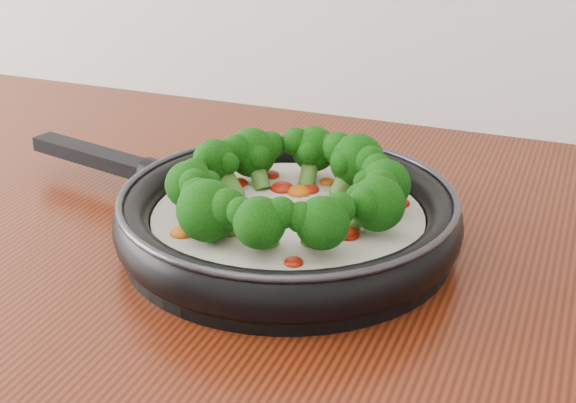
% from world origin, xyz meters
% --- Properties ---
extents(skillet, '(0.58, 0.42, 0.10)m').
position_xyz_m(skillet, '(0.00, 1.07, 0.94)').
color(skillet, black).
rests_on(skillet, counter).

